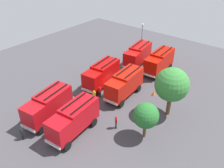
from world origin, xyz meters
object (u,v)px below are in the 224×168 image
at_px(fire_truck_0, 138,54).
at_px(tree_0, 172,85).
at_px(fire_truck_1, 102,74).
at_px(fire_truck_5, 74,119).
at_px(fire_truck_2, 48,105).
at_px(firefighter_0, 94,95).
at_px(fire_truck_4, 124,83).
at_px(firefighter_2, 100,92).
at_px(fire_truck_3, 159,61).
at_px(firefighter_1, 22,133).
at_px(lamppost, 142,35).
at_px(firefighter_3, 116,122).
at_px(tree_1, 146,116).
at_px(traffic_cone_0, 154,93).

relative_size(fire_truck_0, tree_0, 1.09).
height_order(fire_truck_1, fire_truck_5, same).
height_order(fire_truck_2, firefighter_0, fire_truck_2).
xyz_separation_m(fire_truck_4, firefighter_2, (2.61, -2.61, -1.20)).
relative_size(fire_truck_0, fire_truck_3, 1.02).
relative_size(firefighter_1, lamppost, 0.28).
bearing_deg(firefighter_3, tree_1, -26.31).
relative_size(fire_truck_2, fire_truck_4, 1.02).
height_order(fire_truck_1, firefighter_1, fire_truck_1).
xyz_separation_m(firefighter_2, firefighter_3, (3.87, 6.16, 0.06)).
bearing_deg(fire_truck_1, tree_1, 58.39).
xyz_separation_m(firefighter_2, traffic_cone_0, (-5.56, 5.99, -0.59)).
height_order(firefighter_0, tree_1, tree_1).
height_order(firefighter_3, tree_0, tree_0).
bearing_deg(fire_truck_5, fire_truck_2, -92.87).
height_order(firefighter_2, traffic_cone_0, firefighter_2).
bearing_deg(fire_truck_4, tree_0, 87.65).
bearing_deg(fire_truck_0, firefighter_1, -6.90).
xyz_separation_m(fire_truck_1, firefighter_2, (2.65, 1.92, -1.20)).
distance_m(fire_truck_4, firefighter_0, 4.79).
xyz_separation_m(fire_truck_5, lamppost, (-25.97, -7.36, 1.36)).
relative_size(fire_truck_2, tree_1, 1.58).
bearing_deg(traffic_cone_0, lamppost, -140.12).
bearing_deg(tree_1, fire_truck_0, -143.51).
relative_size(fire_truck_5, firefighter_2, 4.36).
bearing_deg(fire_truck_1, firefighter_2, 29.77).
distance_m(tree_0, lamppost, 21.19).
bearing_deg(tree_1, fire_truck_1, -115.53).
height_order(fire_truck_3, tree_0, tree_0).
distance_m(firefighter_2, lamppost, 19.05).
bearing_deg(fire_truck_3, firefighter_2, -15.95).
distance_m(firefighter_2, traffic_cone_0, 8.19).
distance_m(fire_truck_0, fire_truck_5, 20.58).
xyz_separation_m(traffic_cone_0, lamppost, (-12.73, -10.64, 3.16)).
bearing_deg(fire_truck_4, fire_truck_1, -94.76).
xyz_separation_m(firefighter_3, tree_1, (-0.96, 3.56, 2.17)).
relative_size(fire_truck_1, firefighter_1, 4.49).
bearing_deg(firefighter_2, fire_truck_3, 144.05).
relative_size(fire_truck_4, tree_0, 1.07).
xyz_separation_m(fire_truck_1, firefighter_1, (15.06, 0.73, -1.23)).
bearing_deg(firefighter_0, lamppost, -47.36).
xyz_separation_m(fire_truck_2, lamppost, (-26.19, -2.79, 1.36)).
distance_m(fire_truck_1, firefighter_0, 4.47).
xyz_separation_m(fire_truck_0, traffic_cone_0, (6.87, 7.62, -1.80)).
bearing_deg(fire_truck_2, fire_truck_5, 84.12).
distance_m(fire_truck_0, tree_1, 19.10).
bearing_deg(tree_0, fire_truck_2, -47.38).
xyz_separation_m(fire_truck_4, firefighter_1, (15.02, -3.80, -1.23)).
bearing_deg(fire_truck_1, fire_truck_4, 83.43).
bearing_deg(lamppost, fire_truck_2, 6.09).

